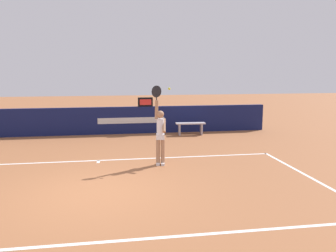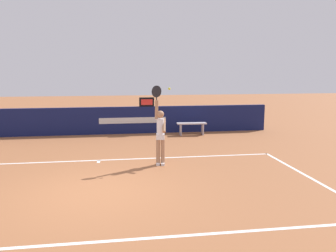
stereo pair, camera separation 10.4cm
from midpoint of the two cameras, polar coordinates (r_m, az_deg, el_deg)
name	(u,v)px [view 1 (the left image)]	position (r m, az deg, el deg)	size (l,w,h in m)	color
ground_plane	(94,192)	(8.20, -12.44, -10.64)	(60.00, 60.00, 0.00)	#9B5D38
court_lines	(95,189)	(8.44, -12.35, -10.03)	(11.05, 5.30, 0.00)	white
back_wall	(102,121)	(15.15, -11.04, 0.85)	(14.60, 0.19, 1.17)	#121A4D
speed_display	(145,102)	(15.11, -3.95, 3.97)	(0.64, 0.14, 0.39)	black
tennis_player	(160,133)	(10.02, -1.59, -1.11)	(0.44, 0.43, 2.33)	#A8795A
tennis_ball	(169,89)	(9.98, -0.08, 6.16)	(0.07, 0.07, 0.07)	#D2DA38
courtside_bench_near	(190,126)	(14.79, 3.51, 0.00)	(1.27, 0.43, 0.52)	#B5ADB5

